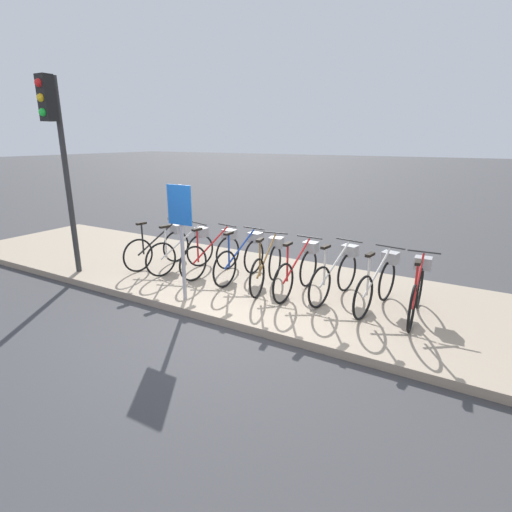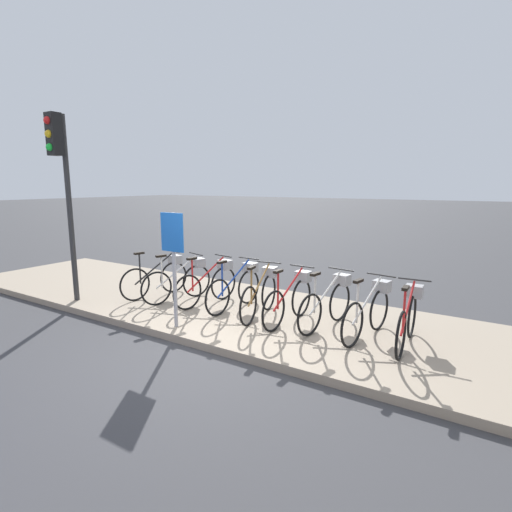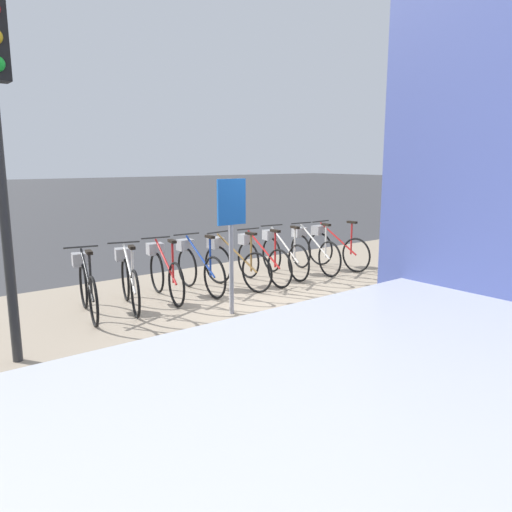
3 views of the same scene
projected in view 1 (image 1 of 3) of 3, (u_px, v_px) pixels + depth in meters
The scene contains 13 objects.
ground_plane at pixel (219, 325), 5.78m from camera, with size 120.00×120.00×0.00m, color #38383A.
sidewalk at pixel (271, 287), 7.09m from camera, with size 14.91×3.21×0.12m.
parked_bicycle_0 at pixel (162, 245), 8.01m from camera, with size 0.50×1.52×0.95m.
parked_bicycle_1 at pixel (185, 249), 7.72m from camera, with size 0.57×1.50×0.95m.
parked_bicycle_2 at pixel (215, 252), 7.52m from camera, with size 0.46×1.53×0.95m.
parked_bicycle_3 at pixel (243, 256), 7.25m from camera, with size 0.46×1.55×0.95m.
parked_bicycle_4 at pixel (268, 263), 6.86m from camera, with size 0.46×1.53×0.95m.
parked_bicycle_5 at pixel (299, 268), 6.58m from camera, with size 0.46×1.55×0.95m.
parked_bicycle_6 at pixel (337, 272), 6.39m from camera, with size 0.46×1.53×0.95m.
parked_bicycle_7 at pixel (379, 281), 6.00m from camera, with size 0.46×1.54×0.95m.
parked_bicycle_8 at pixel (418, 288), 5.69m from camera, with size 0.46×1.55×0.95m.
traffic_light at pixel (56, 136), 6.96m from camera, with size 0.24×0.40×3.51m.
sign_post at pixel (181, 223), 6.05m from camera, with size 0.44×0.07×1.83m.
Camera 1 is at (3.13, -4.26, 2.60)m, focal length 28.00 mm.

